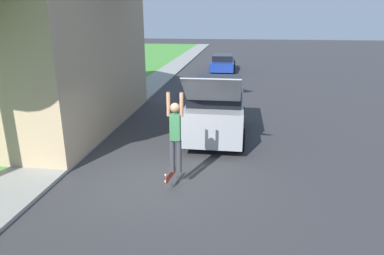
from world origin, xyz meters
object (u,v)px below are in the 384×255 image
(skateboard, at_px, (170,175))
(fire_hydrant, at_px, (41,153))
(car_down_street, at_px, (223,63))
(suv_parked, at_px, (217,108))
(skateboarder, at_px, (175,132))

(skateboard, relative_size, fire_hydrant, 1.10)
(car_down_street, bearing_deg, suv_parked, -87.98)
(suv_parked, relative_size, fire_hydrant, 7.46)
(skateboard, bearing_deg, fire_hydrant, 170.72)
(car_down_street, xyz_separation_m, skateboarder, (-0.18, -20.21, 0.90))
(car_down_street, relative_size, skateboarder, 2.22)
(skateboarder, bearing_deg, suv_parked, 79.91)
(skateboarder, height_order, skateboard, skateboarder)
(suv_parked, xyz_separation_m, skateboard, (-0.90, -4.14, -0.74))
(car_down_street, distance_m, fire_hydrant, 19.99)
(suv_parked, distance_m, fire_hydrant, 6.01)
(car_down_street, bearing_deg, fire_hydrant, -102.38)
(skateboard, bearing_deg, suv_parked, 77.81)
(car_down_street, relative_size, skateboard, 6.06)
(skateboarder, height_order, fire_hydrant, skateboarder)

